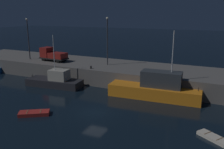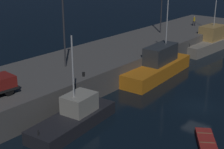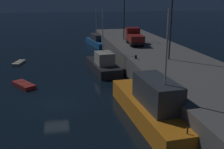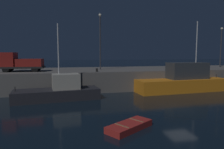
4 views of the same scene
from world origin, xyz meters
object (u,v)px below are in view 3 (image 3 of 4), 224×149
dinghy_red_small (24,85)px  utility_truck (134,37)px  fishing_boat_orange (103,64)px  dinghy_orange_near (19,63)px  fishing_boat_white (153,105)px  fishing_trawler_red (98,41)px  lamp_post_west (124,13)px  bollard_central (136,57)px  lamp_post_east (171,20)px

dinghy_red_small → utility_truck: size_ratio=0.64×
fishing_boat_orange → dinghy_orange_near: bearing=-118.7°
fishing_boat_white → fishing_boat_orange: bearing=-174.4°
fishing_trawler_red → dinghy_orange_near: fishing_trawler_red is taller
fishing_trawler_red → fishing_boat_orange: fishing_boat_orange is taller
utility_truck → lamp_post_west: bearing=-175.1°
bollard_central → fishing_boat_orange: bearing=-144.2°
fishing_boat_white → dinghy_orange_near: size_ratio=3.94×
dinghy_orange_near → lamp_post_east: size_ratio=0.40×
dinghy_red_small → lamp_post_west: size_ratio=0.46×
fishing_boat_orange → dinghy_red_small: fishing_boat_orange is taller
fishing_boat_white → dinghy_red_small: bearing=-133.7°
dinghy_orange_near → fishing_boat_white: bearing=31.2°
dinghy_red_small → bollard_central: bollard_central is taller
lamp_post_west → bollard_central: lamp_post_west is taller
fishing_boat_orange → bollard_central: size_ratio=21.12×
fishing_trawler_red → lamp_post_east: size_ratio=1.26×
fishing_boat_orange → lamp_post_west: lamp_post_west is taller
fishing_trawler_red → lamp_post_east: 27.99m
fishing_boat_orange → dinghy_orange_near: (-6.88, -12.57, -0.80)m
fishing_trawler_red → lamp_post_west: size_ratio=1.31×
fishing_trawler_red → fishing_boat_orange: size_ratio=1.11×
lamp_post_east → dinghy_red_small: bearing=-93.1°
fishing_trawler_red → dinghy_orange_near: size_ratio=3.19×
lamp_post_west → utility_truck: 6.43m
fishing_boat_white → lamp_post_west: 28.13m
fishing_trawler_red → bollard_central: (25.53, 1.25, 2.07)m
lamp_post_west → dinghy_orange_near: bearing=-78.3°
fishing_trawler_red → dinghy_red_small: (25.71, -12.65, -0.70)m
lamp_post_east → bollard_central: lamp_post_east is taller
fishing_boat_orange → bollard_central: bearing=35.8°
dinghy_orange_near → utility_truck: (1.61, 18.65, 3.84)m
fishing_boat_white → dinghy_red_small: fishing_boat_white is taller
fishing_boat_white → lamp_post_east: (-10.57, 5.82, 6.25)m
lamp_post_west → lamp_post_east: lamp_post_east is taller
fishing_boat_orange → lamp_post_west: (-10.66, 5.62, 6.51)m
fishing_trawler_red → utility_truck: size_ratio=1.82×
dinghy_orange_near → lamp_post_west: bearing=101.7°
fishing_boat_orange → dinghy_red_small: (4.97, -10.44, -0.75)m
fishing_boat_orange → bollard_central: fishing_boat_orange is taller
dinghy_orange_near → dinghy_red_small: dinghy_red_small is taller
bollard_central → dinghy_orange_near: bearing=-126.1°
fishing_trawler_red → lamp_post_east: lamp_post_east is taller
fishing_boat_white → fishing_boat_orange: (-16.51, -1.62, -0.42)m
fishing_boat_orange → lamp_post_east: bearing=51.4°
fishing_boat_white → dinghy_red_small: 16.73m
fishing_boat_white → fishing_trawler_red: bearing=179.1°
utility_truck → fishing_boat_orange: bearing=-49.1°
utility_truck → dinghy_orange_near: bearing=-94.9°
fishing_boat_orange → utility_truck: 8.61m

